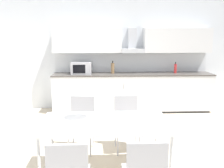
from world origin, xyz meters
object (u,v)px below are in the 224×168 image
at_px(bottle_red, 175,68).
at_px(dining_table, 105,125).
at_px(pendant_lamp, 105,35).
at_px(chair_far_left, 82,118).
at_px(chair_far_right, 127,117).
at_px(bottle_brown, 113,68).
at_px(microwave, 81,68).

height_order(bottle_red, dining_table, bottle_red).
bearing_deg(pendant_lamp, chair_far_left, 113.41).
bearing_deg(chair_far_right, pendant_lamp, -113.68).
relative_size(bottle_brown, chair_far_right, 0.35).
distance_m(chair_far_right, chair_far_left, 0.72).
bearing_deg(pendant_lamp, dining_table, -82.87).
distance_m(dining_table, chair_far_right, 0.92).
distance_m(bottle_red, chair_far_left, 3.11).
bearing_deg(bottle_brown, microwave, -176.95).
height_order(bottle_brown, chair_far_left, bottle_brown).
bearing_deg(dining_table, pendant_lamp, 97.13).
relative_size(bottle_brown, chair_far_left, 0.35).
bearing_deg(bottle_brown, pendant_lamp, -94.69).
bearing_deg(chair_far_right, dining_table, -113.68).
relative_size(microwave, chair_far_right, 0.55).
bearing_deg(microwave, chair_far_right, -67.82).
bearing_deg(dining_table, chair_far_right, 66.32).
height_order(chair_far_left, pendant_lamp, pendant_lamp).
bearing_deg(dining_table, bottle_brown, 85.31).
bearing_deg(chair_far_left, pendant_lamp, -66.59).
distance_m(microwave, pendant_lamp, 3.10).
distance_m(bottle_red, dining_table, 3.52).
distance_m(microwave, chair_far_right, 2.37).
height_order(chair_far_right, chair_far_left, same).
height_order(microwave, bottle_red, microwave).
xyz_separation_m(microwave, chair_far_left, (0.15, -2.14, -0.54)).
bearing_deg(microwave, bottle_brown, 3.05).
distance_m(bottle_brown, chair_far_right, 2.24).
distance_m(bottle_brown, bottle_red, 1.55).
relative_size(microwave, chair_far_left, 0.55).
relative_size(bottle_brown, dining_table, 0.19).
distance_m(chair_far_right, pendant_lamp, 1.57).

